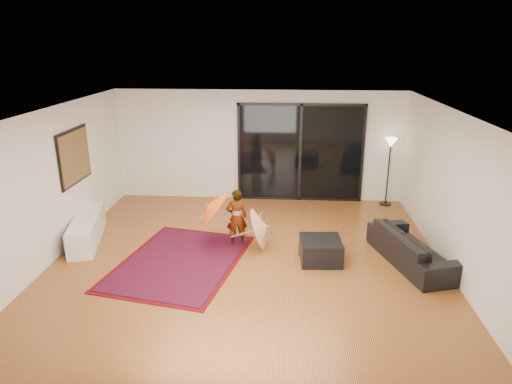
# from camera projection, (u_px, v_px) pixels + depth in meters

# --- Properties ---
(floor) EXTENTS (7.00, 7.00, 0.00)m
(floor) POSITION_uv_depth(u_px,v_px,m) (247.00, 262.00, 8.26)
(floor) COLOR #AB692E
(floor) RESTS_ON ground
(ceiling) EXTENTS (7.00, 7.00, 0.00)m
(ceiling) POSITION_uv_depth(u_px,v_px,m) (246.00, 112.00, 7.40)
(ceiling) COLOR white
(ceiling) RESTS_ON wall_back
(wall_back) EXTENTS (7.00, 0.00, 7.00)m
(wall_back) POSITION_uv_depth(u_px,v_px,m) (259.00, 146.00, 11.14)
(wall_back) COLOR silver
(wall_back) RESTS_ON floor
(wall_front) EXTENTS (7.00, 0.00, 7.00)m
(wall_front) POSITION_uv_depth(u_px,v_px,m) (216.00, 302.00, 4.52)
(wall_front) COLOR silver
(wall_front) RESTS_ON floor
(wall_left) EXTENTS (0.00, 7.00, 7.00)m
(wall_left) POSITION_uv_depth(u_px,v_px,m) (50.00, 187.00, 8.06)
(wall_left) COLOR silver
(wall_left) RESTS_ON floor
(wall_right) EXTENTS (0.00, 7.00, 7.00)m
(wall_right) POSITION_uv_depth(u_px,v_px,m) (456.00, 195.00, 7.60)
(wall_right) COLOR silver
(wall_right) RESTS_ON floor
(sliding_door) EXTENTS (3.06, 0.07, 2.40)m
(sliding_door) POSITION_uv_depth(u_px,v_px,m) (300.00, 153.00, 11.09)
(sliding_door) COLOR black
(sliding_door) RESTS_ON wall_back
(painting) EXTENTS (0.04, 1.28, 1.08)m
(painting) POSITION_uv_depth(u_px,v_px,m) (75.00, 156.00, 8.90)
(painting) COLOR black
(painting) RESTS_ON wall_left
(media_console) EXTENTS (0.88, 1.89, 0.51)m
(media_console) POSITION_uv_depth(u_px,v_px,m) (87.00, 229.00, 9.03)
(media_console) COLOR white
(media_console) RESTS_ON floor
(speaker) EXTENTS (0.32, 0.32, 0.32)m
(speaker) POSITION_uv_depth(u_px,v_px,m) (75.00, 245.00, 8.53)
(speaker) COLOR #424244
(speaker) RESTS_ON floor
(persian_rug) EXTENTS (2.53, 3.16, 0.02)m
(persian_rug) POSITION_uv_depth(u_px,v_px,m) (180.00, 262.00, 8.23)
(persian_rug) COLOR #50060B
(persian_rug) RESTS_ON floor
(sofa) EXTENTS (1.34, 2.17, 0.59)m
(sofa) POSITION_uv_depth(u_px,v_px,m) (413.00, 248.00, 8.13)
(sofa) COLOR black
(sofa) RESTS_ON floor
(ottoman) EXTENTS (0.77, 0.77, 0.41)m
(ottoman) POSITION_uv_depth(u_px,v_px,m) (321.00, 250.00, 8.23)
(ottoman) COLOR black
(ottoman) RESTS_ON floor
(floor_lamp) EXTENTS (0.28, 0.28, 1.64)m
(floor_lamp) POSITION_uv_depth(u_px,v_px,m) (390.00, 152.00, 10.72)
(floor_lamp) COLOR black
(floor_lamp) RESTS_ON floor
(child) EXTENTS (0.46, 0.35, 1.12)m
(child) POSITION_uv_depth(u_px,v_px,m) (237.00, 217.00, 8.79)
(child) COLOR #999999
(child) RESTS_ON floor
(parasol_orange) EXTENTS (0.70, 0.91, 0.91)m
(parasol_orange) POSITION_uv_depth(u_px,v_px,m) (208.00, 209.00, 8.73)
(parasol_orange) COLOR #FB530D
(parasol_orange) RESTS_ON child
(parasol_white) EXTENTS (0.53, 0.83, 0.89)m
(parasol_white) POSITION_uv_depth(u_px,v_px,m) (267.00, 224.00, 8.63)
(parasol_white) COLOR silver
(parasol_white) RESTS_ON floor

